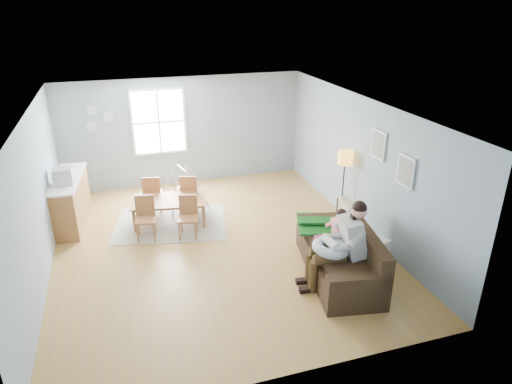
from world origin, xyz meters
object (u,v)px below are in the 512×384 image
object	(u,v)px
storage_cube	(373,252)
chair_nw	(152,192)
toddler	(335,228)
counter	(70,200)
monitor	(63,176)
chair_se	(188,214)
floor_lamp	(345,164)
father	(342,242)
dining_table	(170,212)
baby_swing	(183,189)
chair_sw	(145,215)
chair_ne	(190,191)
sofa	(342,257)

from	to	relation	value
storage_cube	chair_nw	xyz separation A→B (m)	(-3.53, 3.35, 0.25)
toddler	counter	world-z (taller)	toddler
monitor	chair_se	bearing A→B (deg)	-22.20
floor_lamp	counter	world-z (taller)	floor_lamp
counter	monitor	bearing A→B (deg)	-93.53
father	chair_nw	size ratio (longest dim) A/B	1.71
father	monitor	distance (m)	5.55
chair_se	chair_nw	size ratio (longest dim) A/B	0.96
dining_table	baby_swing	distance (m)	0.90
storage_cube	chair_nw	world-z (taller)	chair_nw
chair_sw	chair_nw	xyz separation A→B (m)	(0.24, 1.10, 0.01)
toddler	dining_table	xyz separation A→B (m)	(-2.53, 2.58, -0.50)
chair_ne	father	bearing A→B (deg)	-62.40
storage_cube	monitor	world-z (taller)	monitor
dining_table	chair_sw	size ratio (longest dim) A/B	1.78
toddler	monitor	bearing A→B (deg)	147.66
toddler	chair_sw	world-z (taller)	toddler
floor_lamp	counter	size ratio (longest dim) A/B	0.82
floor_lamp	father	bearing A→B (deg)	-117.90
storage_cube	dining_table	bearing A→B (deg)	140.09
sofa	floor_lamp	xyz separation A→B (m)	(0.95, 1.87, 0.97)
father	counter	world-z (taller)	father
chair_nw	counter	world-z (taller)	counter
chair_se	counter	size ratio (longest dim) A/B	0.45
floor_lamp	chair_sw	bearing A→B (deg)	173.39
sofa	toddler	bearing A→B (deg)	101.17
dining_table	toddler	bearing A→B (deg)	-36.45
toddler	chair_nw	bearing A→B (deg)	131.24
father	floor_lamp	bearing A→B (deg)	62.10
chair_sw	chair_se	bearing A→B (deg)	-12.24
floor_lamp	chair_sw	xyz separation A→B (m)	(-4.06, 0.47, -0.80)
chair_nw	chair_ne	bearing A→B (deg)	-11.96
floor_lamp	monitor	distance (m)	5.66
chair_ne	baby_swing	bearing A→B (deg)	106.62
sofa	counter	world-z (taller)	counter
sofa	chair_ne	bearing A→B (deg)	122.23
monitor	chair_sw	bearing A→B (deg)	-27.25
father	chair_ne	bearing A→B (deg)	117.60
baby_swing	floor_lamp	bearing A→B (deg)	-28.96
chair_sw	chair_ne	xyz separation A→B (m)	(1.04, 0.93, 0.00)
toddler	storage_cube	bearing A→B (deg)	-11.05
chair_ne	floor_lamp	bearing A→B (deg)	-24.95
storage_cube	chair_nw	distance (m)	4.88
storage_cube	chair_sw	xyz separation A→B (m)	(-3.77, 2.25, 0.24)
floor_lamp	monitor	bearing A→B (deg)	167.50
counter	monitor	xyz separation A→B (m)	(-0.02, -0.35, 0.68)
chair_nw	baby_swing	bearing A→B (deg)	12.06
sofa	chair_sw	xyz separation A→B (m)	(-3.11, 2.34, 0.16)
floor_lamp	dining_table	bearing A→B (deg)	165.16
storage_cube	chair_ne	bearing A→B (deg)	130.66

